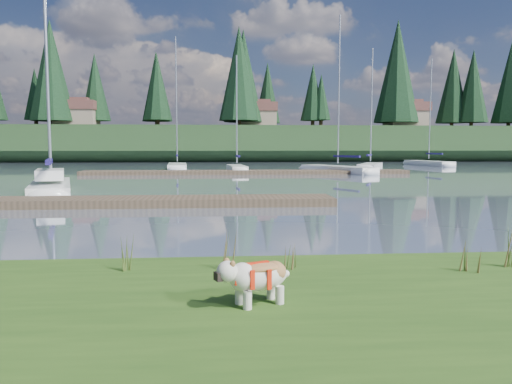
{
  "coord_description": "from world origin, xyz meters",
  "views": [
    {
      "loc": [
        -0.38,
        -9.83,
        2.21
      ],
      "look_at": [
        0.35,
        -0.5,
        1.35
      ],
      "focal_mm": 35.0,
      "sensor_mm": 36.0,
      "label": 1
    }
  ],
  "objects": [
    {
      "name": "ground",
      "position": [
        0.0,
        30.0,
        0.0
      ],
      "size": [
        200.0,
        200.0,
        0.0
      ],
      "primitive_type": "plane",
      "color": "slate",
      "rests_on": "ground"
    },
    {
      "name": "ridge",
      "position": [
        0.0,
        73.0,
        2.5
      ],
      "size": [
        200.0,
        20.0,
        5.0
      ],
      "primitive_type": "cube",
      "color": "#1B3118",
      "rests_on": "ground"
    },
    {
      "name": "bulldog",
      "position": [
        0.09,
        -4.11,
        0.7
      ],
      "size": [
        0.95,
        0.64,
        0.56
      ],
      "rotation": [
        0.0,
        0.0,
        3.55
      ],
      "color": "silver",
      "rests_on": "bank"
    },
    {
      "name": "sailboat_main",
      "position": [
        -8.21,
        14.34,
        0.42
      ],
      "size": [
        3.86,
        8.38,
        11.94
      ],
      "rotation": [
        0.0,
        0.0,
        1.85
      ],
      "color": "white",
      "rests_on": "ground"
    },
    {
      "name": "dock_near",
      "position": [
        -4.0,
        9.0,
        0.15
      ],
      "size": [
        16.0,
        2.0,
        0.3
      ],
      "primitive_type": "cube",
      "color": "#4C3D2C",
      "rests_on": "ground"
    },
    {
      "name": "dock_far",
      "position": [
        2.0,
        30.0,
        0.15
      ],
      "size": [
        26.0,
        2.2,
        0.3
      ],
      "primitive_type": "cube",
      "color": "#4C3D2C",
      "rests_on": "ground"
    },
    {
      "name": "sailboat_bg_1",
      "position": [
        -4.2,
        38.68,
        0.33
      ],
      "size": [
        2.25,
        8.52,
        12.52
      ],
      "rotation": [
        0.0,
        0.0,
        1.64
      ],
      "color": "white",
      "rests_on": "ground"
    },
    {
      "name": "sailboat_bg_2",
      "position": [
        1.3,
        33.98,
        0.33
      ],
      "size": [
        1.72,
        6.67,
        10.07
      ],
      "rotation": [
        0.0,
        0.0,
        1.64
      ],
      "color": "white",
      "rests_on": "ground"
    },
    {
      "name": "sailboat_bg_3",
      "position": [
        9.45,
        32.37,
        0.32
      ],
      "size": [
        5.64,
        8.86,
        13.15
      ],
      "rotation": [
        0.0,
        0.0,
        2.04
      ],
      "color": "white",
      "rests_on": "ground"
    },
    {
      "name": "sailboat_bg_4",
      "position": [
        14.76,
        38.21,
        0.33
      ],
      "size": [
        4.71,
        7.83,
        11.66
      ],
      "rotation": [
        0.0,
        0.0,
        1.14
      ],
      "color": "white",
      "rests_on": "ground"
    },
    {
      "name": "sailboat_bg_5",
      "position": [
        23.78,
        46.63,
        0.32
      ],
      "size": [
        3.18,
        8.8,
        12.27
      ],
      "rotation": [
        0.0,
        0.0,
        1.75
      ],
      "color": "white",
      "rests_on": "ground"
    },
    {
      "name": "weed_0",
      "position": [
        -0.21,
        -2.37,
        0.64
      ],
      "size": [
        0.17,
        0.14,
        0.68
      ],
      "color": "#475B23",
      "rests_on": "bank"
    },
    {
      "name": "weed_1",
      "position": [
        0.73,
        -2.43,
        0.52
      ],
      "size": [
        0.17,
        0.14,
        0.4
      ],
      "color": "#475B23",
      "rests_on": "bank"
    },
    {
      "name": "weed_3",
      "position": [
        -1.73,
        -2.4,
        0.59
      ],
      "size": [
        0.17,
        0.14,
        0.57
      ],
      "color": "#475B23",
      "rests_on": "bank"
    },
    {
      "name": "weed_4",
      "position": [
        3.36,
        -2.85,
        0.55
      ],
      "size": [
        0.17,
        0.14,
        0.47
      ],
      "color": "#475B23",
      "rests_on": "bank"
    },
    {
      "name": "mud_lip",
      "position": [
        0.0,
        -1.6,
        0.07
      ],
      "size": [
        60.0,
        0.5,
        0.14
      ],
      "primitive_type": "cube",
      "color": "#33281C",
      "rests_on": "ground"
    },
    {
      "name": "conifer_2",
      "position": [
        -25.0,
        68.0,
        13.54
      ],
      "size": [
        6.6,
        6.6,
        16.05
      ],
      "color": "#382619",
      "rests_on": "ridge"
    },
    {
      "name": "conifer_3",
      "position": [
        -10.0,
        72.0,
        11.74
      ],
      "size": [
        4.84,
        4.84,
        12.25
      ],
      "color": "#382619",
      "rests_on": "ridge"
    },
    {
      "name": "conifer_4",
      "position": [
        3.0,
        66.0,
        13.09
      ],
      "size": [
        6.16,
        6.16,
        15.1
      ],
      "color": "#382619",
      "rests_on": "ridge"
    },
    {
      "name": "conifer_5",
      "position": [
        15.0,
        70.0,
        10.83
      ],
      "size": [
        3.96,
        3.96,
        10.35
      ],
      "color": "#382619",
      "rests_on": "ridge"
    },
    {
      "name": "conifer_6",
      "position": [
        28.0,
        68.0,
        13.99
      ],
      "size": [
        7.04,
        7.04,
        17.0
      ],
      "color": "#382619",
      "rests_on": "ridge"
    },
    {
      "name": "conifer_7",
      "position": [
        42.0,
        71.0,
        12.19
      ],
      "size": [
        5.28,
        5.28,
        13.2
      ],
      "color": "#382619",
      "rests_on": "ridge"
    },
    {
      "name": "house_0",
      "position": [
        -22.0,
        70.0,
        7.31
      ],
      "size": [
        6.3,
        5.3,
        4.65
      ],
      "color": "gray",
      "rests_on": "ridge"
    },
    {
      "name": "house_1",
      "position": [
        6.0,
        71.0,
        7.31
      ],
      "size": [
        6.3,
        5.3,
        4.65
      ],
      "color": "gray",
      "rests_on": "ridge"
    },
    {
      "name": "house_2",
      "position": [
        30.0,
        69.0,
        7.31
      ],
      "size": [
        6.3,
        5.3,
        4.65
      ],
      "color": "gray",
      "rests_on": "ridge"
    }
  ]
}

